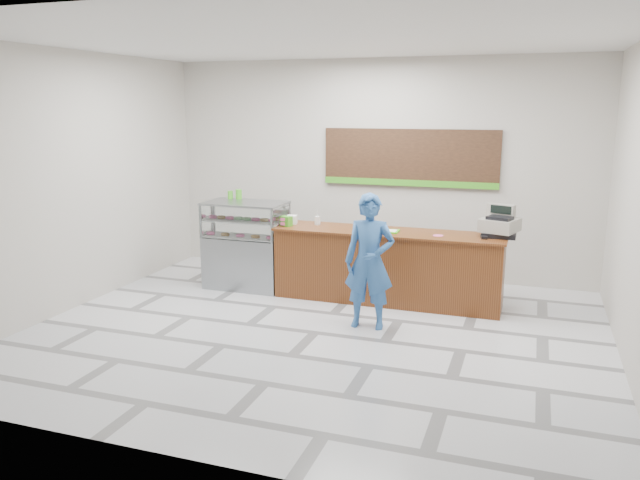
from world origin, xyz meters
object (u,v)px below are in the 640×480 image
(serving_tray, at_px, (387,231))
(cash_register, at_px, (500,225))
(customer, at_px, (369,261))
(sales_counter, at_px, (387,266))
(display_case, at_px, (246,244))

(serving_tray, bearing_deg, cash_register, 5.88)
(cash_register, distance_m, customer, 1.98)
(sales_counter, distance_m, display_case, 2.23)
(sales_counter, bearing_deg, serving_tray, -105.79)
(customer, bearing_deg, sales_counter, 87.16)
(display_case, bearing_deg, serving_tray, -1.15)
(sales_counter, xyz_separation_m, cash_register, (1.50, 0.16, 0.67))
(cash_register, bearing_deg, serving_tray, -153.89)
(serving_tray, xyz_separation_m, customer, (0.03, -1.07, -0.18))
(serving_tray, bearing_deg, customer, -89.93)
(sales_counter, xyz_separation_m, display_case, (-2.22, -0.00, 0.16))
(sales_counter, relative_size, cash_register, 5.62)
(sales_counter, xyz_separation_m, customer, (0.02, -1.11, 0.34))
(cash_register, relative_size, serving_tray, 1.66)
(sales_counter, relative_size, display_case, 2.45)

